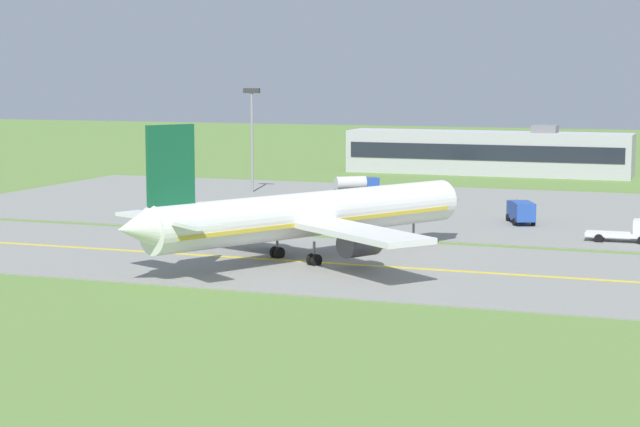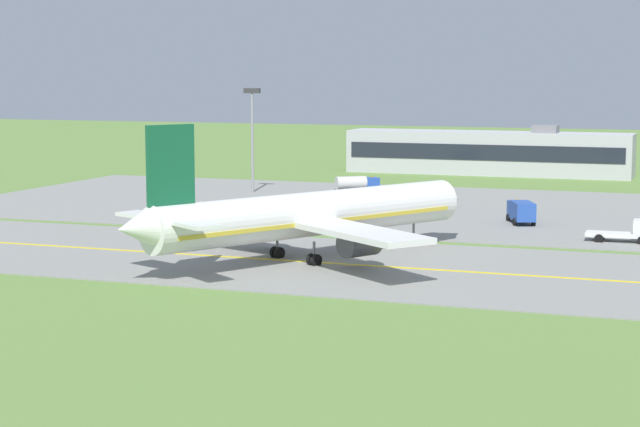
{
  "view_description": "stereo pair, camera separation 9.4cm",
  "coord_description": "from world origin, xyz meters",
  "px_view_note": "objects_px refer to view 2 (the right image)",
  "views": [
    {
      "loc": [
        34.07,
        -90.79,
        16.84
      ],
      "look_at": [
        -0.35,
        3.64,
        4.0
      ],
      "focal_mm": 61.99,
      "sensor_mm": 36.0,
      "label": 1
    },
    {
      "loc": [
        34.16,
        -90.76,
        16.84
      ],
      "look_at": [
        -0.35,
        3.64,
        4.0
      ],
      "focal_mm": 61.99,
      "sensor_mm": 36.0,
      "label": 2
    }
  ],
  "objects_px": {
    "service_truck_pushback": "(357,184)",
    "service_truck_baggage": "(630,231)",
    "service_truck_fuel": "(521,211)",
    "apron_light_mast": "(252,127)",
    "airplane_lead": "(308,215)"
  },
  "relations": [
    {
      "from": "service_truck_pushback",
      "to": "service_truck_baggage",
      "type": "bearing_deg",
      "value": -39.3
    },
    {
      "from": "service_truck_fuel",
      "to": "apron_light_mast",
      "type": "bearing_deg",
      "value": 154.4
    },
    {
      "from": "apron_light_mast",
      "to": "service_truck_fuel",
      "type": "bearing_deg",
      "value": -25.6
    },
    {
      "from": "service_truck_fuel",
      "to": "service_truck_pushback",
      "type": "height_order",
      "value": "service_truck_pushback"
    },
    {
      "from": "airplane_lead",
      "to": "apron_light_mast",
      "type": "xyz_separation_m",
      "value": [
        -27.43,
        50.41,
        5.19
      ]
    },
    {
      "from": "service_truck_baggage",
      "to": "service_truck_pushback",
      "type": "distance_m",
      "value": 50.4
    },
    {
      "from": "airplane_lead",
      "to": "service_truck_fuel",
      "type": "distance_m",
      "value": 33.72
    },
    {
      "from": "service_truck_fuel",
      "to": "apron_light_mast",
      "type": "height_order",
      "value": "apron_light_mast"
    },
    {
      "from": "service_truck_baggage",
      "to": "apron_light_mast",
      "type": "bearing_deg",
      "value": 150.99
    },
    {
      "from": "service_truck_baggage",
      "to": "service_truck_fuel",
      "type": "relative_size",
      "value": 1.02
    },
    {
      "from": "airplane_lead",
      "to": "service_truck_pushback",
      "type": "distance_m",
      "value": 54.01
    },
    {
      "from": "airplane_lead",
      "to": "service_truck_fuel",
      "type": "relative_size",
      "value": 5.72
    },
    {
      "from": "airplane_lead",
      "to": "apron_light_mast",
      "type": "height_order",
      "value": "apron_light_mast"
    },
    {
      "from": "service_truck_baggage",
      "to": "apron_light_mast",
      "type": "distance_m",
      "value": 62.13
    },
    {
      "from": "service_truck_fuel",
      "to": "service_truck_baggage",
      "type": "bearing_deg",
      "value": -38.76
    }
  ]
}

